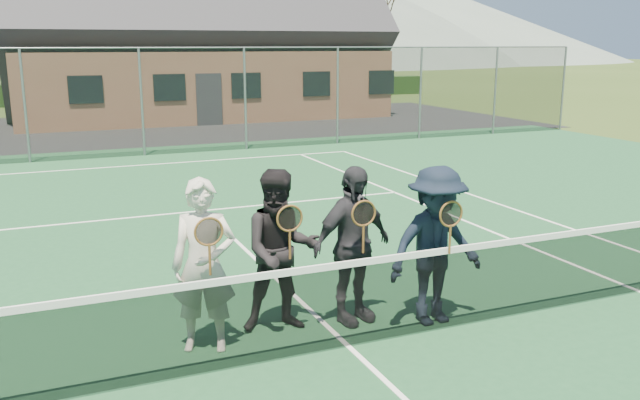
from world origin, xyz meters
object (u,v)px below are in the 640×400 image
Objects in this scene: tennis_net at (349,300)px; player_a at (204,266)px; clubhouse at (195,23)px; player_b at (281,251)px; player_d at (436,246)px; player_c at (352,245)px.

tennis_net is 1.52m from player_a.
player_b is (-4.47, -23.28, -3.07)m from clubhouse.
player_a reaches higher than tennis_net.
clubhouse reaches higher than player_d.
player_b is 1.00× the size of player_d.
player_a is 0.91m from player_b.
clubhouse is at bearing 80.54° from tennis_net.
player_a is 1.00× the size of player_c.
player_a and player_b have the same top height.
player_a is at bearing 172.77° from player_d.
tennis_net is 0.75× the size of clubhouse.
clubhouse is 24.14m from player_d.
player_a is 2.56m from player_d.
player_a is (-1.37, 0.55, 0.38)m from tennis_net.
tennis_net is at bearing -169.18° from player_d.
player_b is at bearing 10.98° from player_a.
clubhouse is at bearing 79.12° from player_b.
tennis_net is at bearing -56.74° from player_b.
clubhouse reaches higher than player_c.
player_b is 1.72m from player_d.
player_c is (1.70, 0.06, -0.00)m from player_a.
player_d is (1.17, 0.22, 0.38)m from tennis_net.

